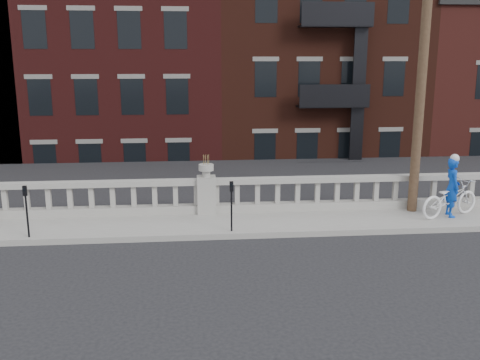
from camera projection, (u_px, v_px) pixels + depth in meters
The scene contains 10 objects.
ground at pixel (212, 268), 12.18m from camera, with size 120.00×120.00×0.00m, color black.
sidewalk at pixel (208, 225), 15.07m from camera, with size 32.00×2.20×0.15m, color gray.
balustrade at pixel (207, 197), 15.86m from camera, with size 28.00×0.34×1.03m.
planter_pedestal at pixel (206, 190), 15.82m from camera, with size 0.55×0.55×1.76m.
lower_level at pixel (206, 90), 33.99m from camera, with size 80.00×44.00×20.80m.
utility_pole at pixel (425, 37), 15.05m from camera, with size 1.60×0.28×10.00m.
parking_meter_c at pixel (26, 205), 13.62m from camera, with size 0.10×0.09×1.36m.
parking_meter_d at pixel (231, 200), 14.09m from camera, with size 0.10×0.09×1.36m.
bicycle at pixel (450, 198), 15.49m from camera, with size 0.72×2.05×1.08m, color white.
cyclist at pixel (452, 187), 15.44m from camera, with size 0.63×0.41×1.73m, color #0C3FB9.
Camera 1 is at (-0.42, -11.42, 4.70)m, focal length 40.00 mm.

